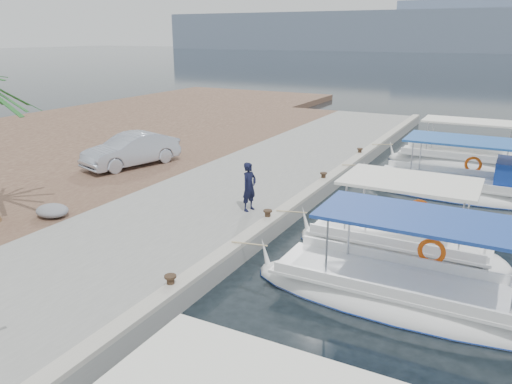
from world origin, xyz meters
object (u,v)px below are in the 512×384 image
at_px(fishing_caique_d, 462,191).
at_px(fishing_caique_e, 461,164).
at_px(parked_car, 131,150).
at_px(fishing_caique_b, 407,300).
at_px(fishing_caique_c, 398,249).
at_px(fisherman, 249,187).

relative_size(fishing_caique_d, fishing_caique_e, 1.13).
bearing_deg(parked_car, fishing_caique_d, 32.69).
distance_m(fishing_caique_b, fishing_caique_c, 2.98).
bearing_deg(fishing_caique_e, parked_car, -145.70).
relative_size(fishing_caique_c, fisherman, 3.75).
distance_m(fishing_caique_e, fisherman, 12.72).
height_order(fishing_caique_d, fishing_caique_e, same).
distance_m(fishing_caique_b, fisherman, 6.54).
xyz_separation_m(fishing_caique_d, fisherman, (-5.95, -6.68, 1.13)).
relative_size(fishing_caique_c, fishing_caique_e, 0.87).
distance_m(fishing_caique_d, fisherman, 9.02).
distance_m(fishing_caique_c, parked_car, 12.68).
xyz_separation_m(fishing_caique_c, parked_car, (-12.34, 2.72, 1.09)).
height_order(fishing_caique_c, fisherman, fishing_caique_c).
bearing_deg(parked_car, fisherman, -4.02).
relative_size(fishing_caique_d, fisherman, 4.87).
bearing_deg(fishing_caique_e, fishing_caique_b, -88.51).
relative_size(fishing_caique_e, parked_car, 1.62).
xyz_separation_m(fishing_caique_b, fishing_caique_e, (-0.37, 14.31, 0.00)).
bearing_deg(fisherman, parked_car, 81.41).
bearing_deg(fishing_caique_c, parked_car, 167.58).
height_order(fishing_caique_b, fishing_caique_c, same).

